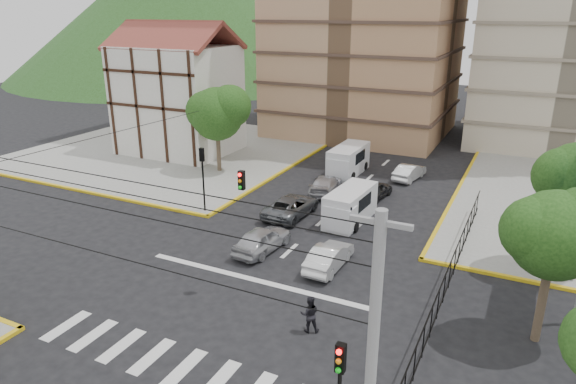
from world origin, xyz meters
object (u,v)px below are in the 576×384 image
Objects in this scene: car_silver_front_left at (262,239)px; van_left_lane at (347,161)px; car_white_front_right at (329,257)px; pedestrian_crosswalk at (310,314)px; van_right_lane at (349,207)px; traffic_light_nw at (203,169)px.

van_left_lane is at bearing -82.69° from car_silver_front_left.
pedestrian_crosswalk is at bearing 104.74° from car_white_front_right.
car_silver_front_left is at bearing -72.91° from pedestrian_crosswalk.
car_white_front_right is at bearing -177.96° from car_silver_front_left.
car_silver_front_left is 1.05× the size of car_white_front_right.
van_left_lane reaches higher than car_silver_front_left.
van_left_lane is 22.66m from pedestrian_crosswalk.
car_silver_front_left is (0.59, -15.84, -0.42)m from van_left_lane.
van_right_lane reaches higher than pedestrian_crosswalk.
traffic_light_nw is at bearing -18.14° from car_white_front_right.
car_silver_front_left is at bearing -2.07° from car_white_front_right.
car_silver_front_left is 4.23m from car_white_front_right.
traffic_light_nw is 7.64m from car_silver_front_left.
van_right_lane is 1.23× the size of car_white_front_right.
car_white_front_right is (1.17, -6.37, -0.40)m from van_right_lane.
car_silver_front_left is at bearing -87.02° from van_left_lane.
traffic_light_nw reaches higher than car_white_front_right.
van_left_lane reaches higher than car_white_front_right.
car_white_front_right is at bearing -19.22° from traffic_light_nw.
traffic_light_nw is 0.88× the size of van_right_lane.
van_left_lane is (5.80, 12.38, -1.97)m from traffic_light_nw.
van_left_lane is at bearing -72.28° from car_white_front_right.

